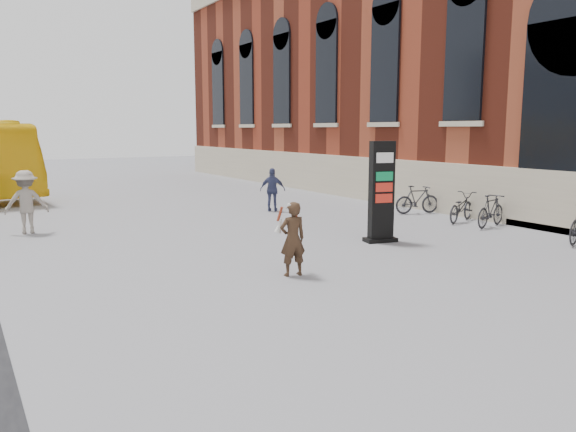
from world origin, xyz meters
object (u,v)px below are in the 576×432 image
bike_5 (491,211)px  info_pylon (381,192)px  pedestrian_b (26,202)px  bike_7 (417,200)px  bike_6 (461,207)px  woman (292,238)px  pedestrian_c (273,190)px

bike_5 → info_pylon: bearing=76.2°
pedestrian_b → bike_7: pedestrian_b is taller
bike_5 → bike_6: size_ratio=0.94×
woman → bike_7: 9.62m
pedestrian_b → bike_6: bearing=163.9°
pedestrian_c → woman: bearing=99.8°
pedestrian_c → bike_5: (4.08, -6.36, -0.28)m
pedestrian_b → pedestrian_c: (8.22, 0.21, -0.12)m
woman → bike_7: woman is taller
pedestrian_b → bike_6: size_ratio=1.01×
woman → pedestrian_b: (-4.08, 7.94, 0.12)m
info_pylon → bike_7: 5.50m
pedestrian_c → bike_7: (4.08, -3.18, -0.28)m
info_pylon → woman: 4.26m
pedestrian_c → bike_7: size_ratio=0.94×
bike_5 → bike_7: size_ratio=1.00×
woman → pedestrian_b: bearing=-56.4°
bike_7 → bike_6: bearing=-165.2°
info_pylon → bike_6: 4.64m
pedestrian_b → bike_7: (12.30, -2.97, -0.40)m
bike_6 → pedestrian_b: bearing=46.8°
bike_6 → info_pylon: bearing=84.2°
info_pylon → bike_7: size_ratio=1.59×
info_pylon → pedestrian_b: size_ratio=1.47×
info_pylon → bike_6: bearing=28.7°
info_pylon → bike_7: info_pylon is taller
bike_5 → pedestrian_b: bearing=49.3°
woman → bike_6: bearing=-153.6°
pedestrian_c → bike_5: pedestrian_c is taller
pedestrian_b → bike_6: 13.27m
bike_6 → bike_5: bearing=158.8°
pedestrian_c → bike_5: size_ratio=0.94×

